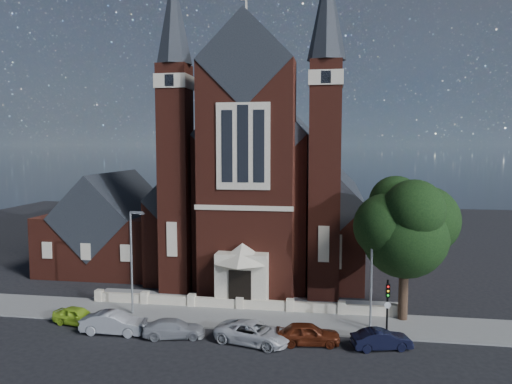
# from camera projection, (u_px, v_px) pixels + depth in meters

# --- Properties ---
(ground) EXTENTS (120.00, 120.00, 0.00)m
(ground) POSITION_uv_depth(u_px,v_px,m) (257.00, 281.00, 48.18)
(ground) COLOR black
(ground) RESTS_ON ground
(pavement_strip) EXTENTS (60.00, 5.00, 0.12)m
(pavement_strip) POSITION_uv_depth(u_px,v_px,m) (235.00, 318.00, 37.86)
(pavement_strip) COLOR slate
(pavement_strip) RESTS_ON ground
(forecourt_paving) EXTENTS (26.00, 3.00, 0.14)m
(forecourt_paving) POSITION_uv_depth(u_px,v_px,m) (245.00, 302.00, 41.79)
(forecourt_paving) COLOR slate
(forecourt_paving) RESTS_ON ground
(forecourt_wall) EXTENTS (24.00, 0.40, 0.90)m
(forecourt_wall) POSITION_uv_depth(u_px,v_px,m) (240.00, 310.00, 39.82)
(forecourt_wall) COLOR #B8AF92
(forecourt_wall) RESTS_ON ground
(church) EXTENTS (20.01, 34.90, 29.20)m
(church) POSITION_uv_depth(u_px,v_px,m) (268.00, 189.00, 55.21)
(church) COLOR #511F15
(church) RESTS_ON ground
(parish_hall) EXTENTS (12.00, 12.20, 10.24)m
(parish_hall) POSITION_uv_depth(u_px,v_px,m) (114.00, 230.00, 53.28)
(parish_hall) COLOR #511F15
(parish_hall) RESTS_ON ground
(street_tree) EXTENTS (6.40, 6.60, 10.70)m
(street_tree) POSITION_uv_depth(u_px,v_px,m) (407.00, 229.00, 36.40)
(street_tree) COLOR black
(street_tree) RESTS_ON ground
(street_lamp_left) EXTENTS (1.16, 0.22, 8.09)m
(street_lamp_left) POSITION_uv_depth(u_px,v_px,m) (132.00, 256.00, 38.18)
(street_lamp_left) COLOR gray
(street_lamp_left) RESTS_ON ground
(street_lamp_right) EXTENTS (1.16, 0.22, 8.09)m
(street_lamp_right) POSITION_uv_depth(u_px,v_px,m) (373.00, 265.00, 35.34)
(street_lamp_right) COLOR gray
(street_lamp_right) RESTS_ON ground
(traffic_signal) EXTENTS (0.28, 0.42, 4.00)m
(traffic_signal) POSITION_uv_depth(u_px,v_px,m) (388.00, 301.00, 33.83)
(traffic_signal) COLOR black
(traffic_signal) RESTS_ON ground
(car_lime_van) EXTENTS (4.01, 2.25, 1.29)m
(car_lime_van) POSITION_uv_depth(u_px,v_px,m) (78.00, 316.00, 36.48)
(car_lime_van) COLOR #A6D32A
(car_lime_van) RESTS_ON ground
(car_silver_a) EXTENTS (4.57, 1.67, 1.50)m
(car_silver_a) POSITION_uv_depth(u_px,v_px,m) (114.00, 323.00, 34.73)
(car_silver_a) COLOR gray
(car_silver_a) RESTS_ON ground
(car_silver_b) EXTENTS (4.54, 2.59, 1.24)m
(car_silver_b) POSITION_uv_depth(u_px,v_px,m) (174.00, 328.00, 34.05)
(car_silver_b) COLOR gray
(car_silver_b) RESTS_ON ground
(car_white_suv) EXTENTS (5.53, 3.56, 1.42)m
(car_white_suv) POSITION_uv_depth(u_px,v_px,m) (253.00, 333.00, 33.02)
(car_white_suv) COLOR silver
(car_white_suv) RESTS_ON ground
(car_dark_red) EXTENTS (4.41, 2.21, 1.44)m
(car_dark_red) POSITION_uv_depth(u_px,v_px,m) (308.00, 334.00, 32.82)
(car_dark_red) COLOR #501D0D
(car_dark_red) RESTS_ON ground
(car_navy) EXTENTS (4.07, 2.31, 1.27)m
(car_navy) POSITION_uv_depth(u_px,v_px,m) (381.00, 339.00, 32.08)
(car_navy) COLOR black
(car_navy) RESTS_ON ground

